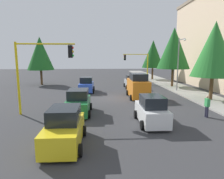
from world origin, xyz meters
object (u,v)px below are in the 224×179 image
object	(u,v)px
traffic_signal_near_right	(40,64)
tree_roadside_near	(214,49)
car_blue	(86,85)
car_white	(151,111)
pedestrian_crossing	(207,106)
car_yellow	(64,128)
tree_roadside_far	(153,54)
delivery_van_orange	(138,86)
tree_roadside_mid	(174,48)
traffic_signal_far_left	(137,62)
street_lamp_curbside	(179,59)
car_green	(78,103)
tree_opposite_side	(40,53)
car_silver	(131,82)

from	to	relation	value
traffic_signal_near_right	tree_roadside_near	size ratio (longest dim) A/B	0.70
car_blue	tree_roadside_near	bearing A→B (deg)	64.89
traffic_signal_near_right	car_white	bearing A→B (deg)	71.02
pedestrian_crossing	car_yellow	bearing A→B (deg)	-66.53
tree_roadside_far	car_yellow	distance (m)	32.69
delivery_van_orange	tree_roadside_mid	bearing A→B (deg)	138.72
traffic_signal_far_left	car_yellow	world-z (taller)	traffic_signal_far_left
pedestrian_crossing	tree_roadside_near	bearing A→B (deg)	148.24
street_lamp_curbside	tree_roadside_near	size ratio (longest dim) A/B	0.86
delivery_van_orange	car_blue	xyz separation A→B (m)	(-4.06, -6.13, -0.39)
tree_roadside_mid	tree_roadside_far	bearing A→B (deg)	-177.14
traffic_signal_near_right	pedestrian_crossing	xyz separation A→B (m)	(1.61, 12.73, -3.13)
car_yellow	car_white	bearing A→B (deg)	120.25
tree_roadside_far	car_blue	world-z (taller)	tree_roadside_far
car_green	pedestrian_crossing	bearing A→B (deg)	81.23
traffic_signal_near_right	tree_roadside_mid	xyz separation A→B (m)	(-14.00, 15.70, 1.87)
tree_roadside_far	pedestrian_crossing	bearing A→B (deg)	-5.51
traffic_signal_far_left	car_white	size ratio (longest dim) A/B	1.36
traffic_signal_far_left	street_lamp_curbside	bearing A→B (deg)	18.96
car_white	tree_opposite_side	bearing A→B (deg)	-147.13
tree_roadside_near	tree_opposite_side	size ratio (longest dim) A/B	1.03
car_green	car_yellow	distance (m)	5.85
tree_roadside_mid	delivery_van_orange	xyz separation A→B (m)	(7.76, -6.81, -4.63)
tree_roadside_near	tree_roadside_far	bearing A→B (deg)	-177.14
car_white	pedestrian_crossing	xyz separation A→B (m)	(-1.19, 4.59, 0.01)
traffic_signal_near_right	car_green	xyz separation A→B (m)	(0.08, 2.84, -3.14)
traffic_signal_far_left	tree_roadside_far	bearing A→B (deg)	135.96
car_blue	traffic_signal_far_left	bearing A→B (deg)	138.52
tree_roadside_mid	traffic_signal_near_right	bearing A→B (deg)	-48.28
delivery_van_orange	car_green	distance (m)	8.76
car_green	tree_roadside_far	bearing A→B (deg)	152.82
tree_roadside_near	pedestrian_crossing	bearing A→B (deg)	-31.76
traffic_signal_near_right	delivery_van_orange	xyz separation A→B (m)	(-6.24, 8.89, -2.75)
tree_roadside_near	car_white	size ratio (longest dim) A/B	2.10
car_silver	delivery_van_orange	bearing A→B (deg)	-2.76
car_green	car_blue	bearing A→B (deg)	-179.56
street_lamp_curbside	car_blue	size ratio (longest dim) A/B	1.84
street_lamp_curbside	tree_opposite_side	bearing A→B (deg)	-112.55
tree_opposite_side	pedestrian_crossing	size ratio (longest dim) A/B	4.66
pedestrian_crossing	tree_roadside_far	bearing A→B (deg)	174.49
tree_roadside_mid	pedestrian_crossing	size ratio (longest dim) A/B	5.28
tree_opposite_side	delivery_van_orange	distance (m)	18.84
delivery_van_orange	car_yellow	bearing A→B (deg)	-26.64
car_yellow	pedestrian_crossing	world-z (taller)	car_yellow
tree_roadside_mid	car_white	xyz separation A→B (m)	(16.80, -7.56, -5.01)
street_lamp_curbside	car_silver	world-z (taller)	street_lamp_curbside
traffic_signal_near_right	tree_roadside_near	xyz separation A→B (m)	(-4.00, 16.20, 1.30)
delivery_van_orange	pedestrian_crossing	world-z (taller)	delivery_van_orange
tree_roadside_near	car_yellow	distance (m)	17.27
tree_roadside_near	tree_opposite_side	bearing A→B (deg)	-123.07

